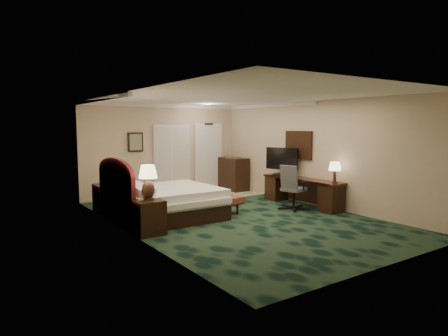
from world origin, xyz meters
TOP-DOWN VIEW (x-y plane):
  - floor at (0.00, 0.00)m, footprint 5.00×7.50m
  - ceiling at (0.00, 0.00)m, footprint 5.00×7.50m
  - wall_back at (0.00, 3.75)m, footprint 5.00×0.00m
  - wall_front at (0.00, -3.75)m, footprint 5.00×0.00m
  - wall_left at (-2.50, 0.00)m, footprint 0.00×7.50m
  - wall_right at (2.50, 0.00)m, footprint 0.00×7.50m
  - crown_molding at (0.00, 0.00)m, footprint 5.00×7.50m
  - tile_patch at (0.90, 2.90)m, footprint 3.20×1.70m
  - headboard at (-2.44, 1.00)m, footprint 0.12×2.00m
  - entry_door at (1.55, 3.72)m, footprint 1.02×0.06m
  - closet_doors at (0.25, 3.71)m, footprint 1.20×0.06m
  - wall_art at (-0.90, 3.71)m, footprint 0.45×0.06m
  - wall_mirror at (2.46, 0.60)m, footprint 0.05×0.95m
  - bed at (-1.32, 0.89)m, footprint 2.16×2.00m
  - nightstand_near at (-2.22, -0.11)m, footprint 0.53×0.60m
  - nightstand_far at (-2.22, 2.33)m, footprint 0.53×0.61m
  - lamp_near at (-2.18, -0.09)m, footprint 0.45×0.45m
  - lamp_far at (-2.18, 2.30)m, footprint 0.39×0.39m
  - bed_bench at (0.06, 0.80)m, footprint 0.71×1.26m
  - desk at (2.21, 0.20)m, footprint 0.53×2.47m
  - tv at (2.18, 0.95)m, footprint 0.35×0.96m
  - desk_lamp at (2.22, -0.85)m, footprint 0.35×0.35m
  - desk_chair at (1.67, -0.07)m, footprint 0.78×0.75m
  - minibar at (2.17, 3.20)m, footprint 0.55×0.99m

SIDE VIEW (x-z plane):
  - floor at x=0.00m, z-range 0.00..0.00m
  - tile_patch at x=0.90m, z-range 0.00..0.01m
  - bed_bench at x=0.06m, z-range 0.00..0.40m
  - nightstand_near at x=-2.22m, z-range 0.00..0.66m
  - nightstand_far at x=-2.22m, z-range 0.00..0.66m
  - bed at x=-1.32m, z-range 0.00..0.68m
  - desk at x=2.21m, z-range 0.00..0.71m
  - minibar at x=2.17m, z-range 0.00..1.05m
  - desk_chair at x=1.67m, z-range 0.00..1.12m
  - headboard at x=-2.44m, z-range 0.00..1.40m
  - lamp_far at x=-2.18m, z-range 0.66..1.25m
  - desk_lamp at x=2.22m, z-range 0.71..1.22m
  - lamp_near at x=-2.18m, z-range 0.66..1.33m
  - entry_door at x=1.55m, z-range -0.04..2.14m
  - closet_doors at x=0.25m, z-range 0.00..2.10m
  - tv at x=2.18m, z-range 0.71..1.47m
  - wall_back at x=0.00m, z-range 0.00..2.70m
  - wall_front at x=0.00m, z-range 0.00..2.70m
  - wall_left at x=-2.50m, z-range 0.00..2.70m
  - wall_right at x=2.50m, z-range 0.00..2.70m
  - wall_mirror at x=2.46m, z-range 1.18..1.93m
  - wall_art at x=-0.90m, z-range 1.33..1.88m
  - crown_molding at x=0.00m, z-range 2.60..2.70m
  - ceiling at x=0.00m, z-range 2.70..2.70m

